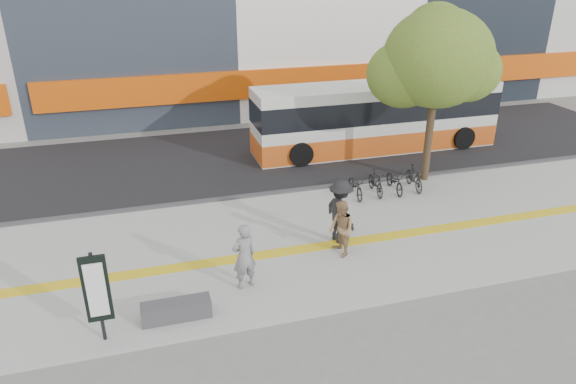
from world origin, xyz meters
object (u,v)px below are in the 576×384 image
object	(u,v)px
signboard	(97,290)
pedestrian_tan	(341,229)
seated_woman	(244,256)
pedestrian_dark	(340,211)
bench	(176,310)
street_tree	(435,60)
bus	(376,119)

from	to	relation	value
signboard	pedestrian_tan	distance (m)	6.63
seated_woman	pedestrian_dark	bearing A→B (deg)	-170.17
pedestrian_tan	pedestrian_dark	size ratio (longest dim) A/B	0.84
bench	pedestrian_tan	size ratio (longest dim) A/B	0.98
pedestrian_tan	pedestrian_dark	world-z (taller)	pedestrian_dark
bench	street_tree	xyz separation A→B (m)	(9.78, 6.02, 4.21)
bus	pedestrian_dark	xyz separation A→B (m)	(-4.49, -7.32, -0.35)
bench	pedestrian_tan	world-z (taller)	pedestrian_tan
street_tree	bus	distance (m)	4.83
signboard	street_tree	size ratio (longest dim) A/B	0.35
bench	pedestrian_tan	bearing A→B (deg)	19.17
bench	bus	distance (m)	13.60
signboard	street_tree	bearing A→B (deg)	29.07
bus	seated_woman	distance (m)	11.73
signboard	pedestrian_dark	size ratio (longest dim) A/B	1.14
bench	street_tree	distance (m)	12.23
signboard	street_tree	distance (m)	13.40
bench	pedestrian_dark	size ratio (longest dim) A/B	0.83
street_tree	bus	xyz separation A→B (m)	(-0.31, 3.68, -3.12)
street_tree	signboard	bearing A→B (deg)	-150.93
bench	bus	world-z (taller)	bus
signboard	bus	xyz separation A→B (m)	(11.07, 10.01, 0.03)
street_tree	pedestrian_dark	bearing A→B (deg)	-142.84
signboard	pedestrian_tan	size ratio (longest dim) A/B	1.35
bench	pedestrian_dark	xyz separation A→B (m)	(4.98, 2.38, 0.74)
seated_woman	street_tree	bearing A→B (deg)	-163.12
signboard	seated_woman	distance (m)	3.61
bench	signboard	bearing A→B (deg)	-169.19
signboard	pedestrian_dark	distance (m)	7.11
bench	pedestrian_tan	distance (m)	5.03
signboard	bus	world-z (taller)	bus
bench	street_tree	size ratio (longest dim) A/B	0.25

